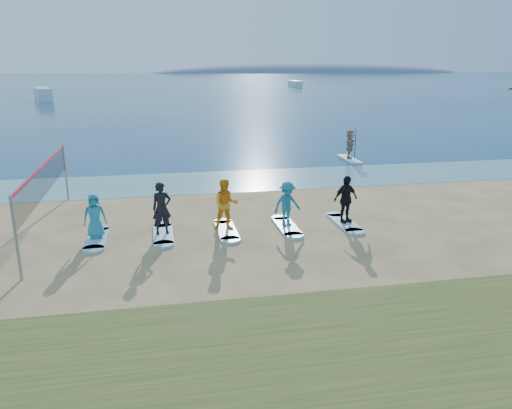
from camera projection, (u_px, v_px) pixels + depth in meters
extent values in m
plane|color=tan|center=(301.00, 251.00, 16.43)|extent=(600.00, 600.00, 0.00)
plane|color=teal|center=(245.00, 180.00, 26.33)|extent=(600.00, 600.00, 0.00)
plane|color=navy|center=(168.00, 81.00, 167.38)|extent=(600.00, 600.00, 0.00)
ellipsoid|color=slate|center=(313.00, 73.00, 317.24)|extent=(220.00, 56.00, 18.00)
cylinder|color=gray|center=(16.00, 239.00, 13.91)|extent=(0.09, 0.09, 2.50)
cylinder|color=gray|center=(65.00, 172.00, 22.38)|extent=(0.09, 0.09, 2.50)
cube|color=black|center=(44.00, 180.00, 17.97)|extent=(0.14, 9.00, 1.00)
cube|color=#B8132C|center=(43.00, 166.00, 17.82)|extent=(0.17, 9.00, 0.10)
cube|color=silver|center=(349.00, 159.00, 31.80)|extent=(0.82, 3.03, 0.12)
imported|color=tan|center=(350.00, 144.00, 31.53)|extent=(1.16, 1.74, 1.80)
cube|color=silver|center=(44.00, 100.00, 82.18)|extent=(4.50, 8.75, 2.04)
cube|color=silver|center=(295.00, 87.00, 126.43)|extent=(2.06, 6.91, 1.65)
cube|color=#8CC7D9|center=(97.00, 239.00, 17.45)|extent=(0.70, 2.20, 0.09)
imported|color=teal|center=(95.00, 216.00, 17.22)|extent=(0.84, 0.62, 1.57)
cube|color=#8CC7D9|center=(163.00, 234.00, 17.88)|extent=(0.70, 2.20, 0.09)
imported|color=black|center=(162.00, 208.00, 17.61)|extent=(0.76, 0.59, 1.87)
cube|color=#8CC7D9|center=(226.00, 230.00, 18.31)|extent=(0.70, 2.20, 0.09)
imported|color=orange|center=(226.00, 205.00, 18.04)|extent=(0.94, 0.74, 1.88)
cube|color=#8CC7D9|center=(287.00, 227.00, 18.74)|extent=(0.70, 2.20, 0.09)
imported|color=teal|center=(287.00, 204.00, 18.50)|extent=(1.21, 0.89, 1.68)
cube|color=#8CC7D9|center=(344.00, 223.00, 19.17)|extent=(0.70, 2.20, 0.09)
imported|color=black|center=(346.00, 199.00, 18.91)|extent=(1.14, 0.74, 1.81)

